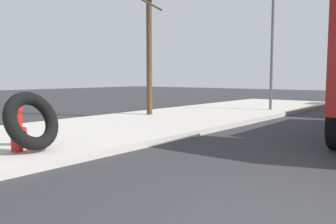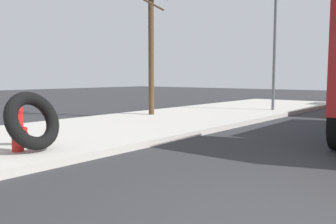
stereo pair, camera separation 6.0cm
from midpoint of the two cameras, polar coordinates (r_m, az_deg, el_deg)
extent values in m
cylinder|color=red|center=(7.32, -22.54, -3.02)|extent=(0.22, 0.22, 0.72)
sphere|color=red|center=(7.27, -22.67, 0.25)|extent=(0.25, 0.25, 0.25)
cylinder|color=red|center=(7.14, -21.83, -2.51)|extent=(0.10, 0.17, 0.10)
cylinder|color=red|center=(7.48, -23.28, -2.21)|extent=(0.10, 0.17, 0.10)
cylinder|color=red|center=(7.15, -21.80, -3.19)|extent=(0.12, 0.17, 0.12)
torus|color=black|center=(7.21, -20.43, -1.28)|extent=(1.25, 0.85, 1.16)
cylinder|color=#4C3823|center=(13.47, -2.57, 12.07)|extent=(0.21, 0.21, 5.84)
cylinder|color=#4C3823|center=(13.16, -2.70, 16.89)|extent=(0.68, 0.82, 0.56)
cylinder|color=#595B5E|center=(15.99, 16.64, 9.82)|extent=(0.12, 0.12, 5.28)
camera|label=1|loc=(0.03, -89.72, 0.03)|focal=38.44mm
camera|label=2|loc=(0.03, 90.28, -0.03)|focal=38.44mm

